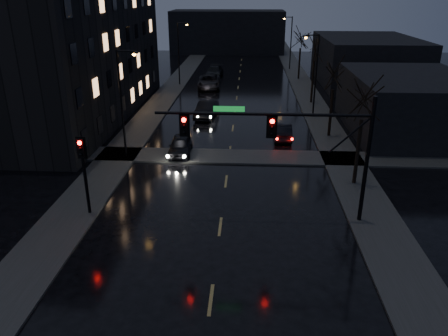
# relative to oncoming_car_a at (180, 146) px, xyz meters

# --- Properties ---
(ground) EXTENTS (160.00, 160.00, 0.00)m
(ground) POSITION_rel_oncoming_car_a_xyz_m (3.78, -18.92, -0.71)
(ground) COLOR black
(ground) RESTS_ON ground
(sidewalk_left) EXTENTS (3.00, 140.00, 0.12)m
(sidewalk_left) POSITION_rel_oncoming_car_a_xyz_m (-4.72, 16.08, -0.65)
(sidewalk_left) COLOR #2D2D2B
(sidewalk_left) RESTS_ON ground
(sidewalk_right) EXTENTS (3.00, 140.00, 0.12)m
(sidewalk_right) POSITION_rel_oncoming_car_a_xyz_m (12.28, 16.08, -0.65)
(sidewalk_right) COLOR #2D2D2B
(sidewalk_right) RESTS_ON ground
(sidewalk_cross) EXTENTS (40.00, 3.00, 0.12)m
(sidewalk_cross) POSITION_rel_oncoming_car_a_xyz_m (3.78, -0.42, -0.65)
(sidewalk_cross) COLOR #2D2D2B
(sidewalk_cross) RESTS_ON ground
(apartment_block) EXTENTS (12.00, 30.00, 12.00)m
(apartment_block) POSITION_rel_oncoming_car_a_xyz_m (-12.72, 11.08, 5.29)
(apartment_block) COLOR black
(apartment_block) RESTS_ON ground
(commercial_right_near) EXTENTS (10.00, 14.00, 5.00)m
(commercial_right_near) POSITION_rel_oncoming_car_a_xyz_m (19.28, 7.08, 1.79)
(commercial_right_near) COLOR black
(commercial_right_near) RESTS_ON ground
(commercial_right_far) EXTENTS (12.00, 18.00, 6.00)m
(commercial_right_far) POSITION_rel_oncoming_car_a_xyz_m (20.78, 29.08, 2.29)
(commercial_right_far) COLOR black
(commercial_right_far) RESTS_ON ground
(far_block) EXTENTS (22.00, 10.00, 8.00)m
(far_block) POSITION_rel_oncoming_car_a_xyz_m (0.78, 59.08, 3.29)
(far_block) COLOR black
(far_block) RESTS_ON ground
(signal_mast) EXTENTS (11.11, 0.41, 7.00)m
(signal_mast) POSITION_rel_oncoming_car_a_xyz_m (7.62, -9.93, 4.16)
(signal_mast) COLOR black
(signal_mast) RESTS_ON ground
(signal_pole_left) EXTENTS (0.35, 0.41, 4.53)m
(signal_pole_left) POSITION_rel_oncoming_car_a_xyz_m (-3.72, -9.93, 2.30)
(signal_pole_left) COLOR black
(signal_pole_left) RESTS_ON ground
(tree_near) EXTENTS (3.52, 3.52, 8.08)m
(tree_near) POSITION_rel_oncoming_car_a_xyz_m (12.18, -4.92, 5.51)
(tree_near) COLOR black
(tree_near) RESTS_ON ground
(tree_mid_a) EXTENTS (3.30, 3.30, 7.58)m
(tree_mid_a) POSITION_rel_oncoming_car_a_xyz_m (12.18, 5.08, 5.12)
(tree_mid_a) COLOR black
(tree_mid_a) RESTS_ON ground
(tree_mid_b) EXTENTS (3.74, 3.74, 8.59)m
(tree_mid_b) POSITION_rel_oncoming_car_a_xyz_m (12.18, 17.08, 5.90)
(tree_mid_b) COLOR black
(tree_mid_b) RESTS_ON ground
(tree_far) EXTENTS (3.43, 3.43, 7.88)m
(tree_far) POSITION_rel_oncoming_car_a_xyz_m (12.18, 31.08, 5.35)
(tree_far) COLOR black
(tree_far) RESTS_ON ground
(streetlight_l_near) EXTENTS (1.53, 0.28, 8.00)m
(streetlight_l_near) POSITION_rel_oncoming_car_a_xyz_m (-3.81, -0.92, 4.06)
(streetlight_l_near) COLOR black
(streetlight_l_near) RESTS_ON ground
(streetlight_l_far) EXTENTS (1.53, 0.28, 8.00)m
(streetlight_l_far) POSITION_rel_oncoming_car_a_xyz_m (-3.81, 26.08, 4.06)
(streetlight_l_far) COLOR black
(streetlight_l_far) RESTS_ON ground
(streetlight_r_mid) EXTENTS (1.53, 0.28, 8.00)m
(streetlight_r_mid) POSITION_rel_oncoming_car_a_xyz_m (11.36, 11.08, 4.06)
(streetlight_r_mid) COLOR black
(streetlight_r_mid) RESTS_ON ground
(streetlight_r_far) EXTENTS (1.53, 0.28, 8.00)m
(streetlight_r_far) POSITION_rel_oncoming_car_a_xyz_m (11.36, 39.08, 4.06)
(streetlight_r_far) COLOR black
(streetlight_r_far) RESTS_ON ground
(oncoming_car_a) EXTENTS (1.87, 4.24, 1.42)m
(oncoming_car_a) POSITION_rel_oncoming_car_a_xyz_m (0.00, 0.00, 0.00)
(oncoming_car_a) COLOR black
(oncoming_car_a) RESTS_ON ground
(oncoming_car_b) EXTENTS (2.22, 4.90, 1.56)m
(oncoming_car_b) POSITION_rel_oncoming_car_a_xyz_m (1.01, 10.65, 0.07)
(oncoming_car_b) COLOR black
(oncoming_car_b) RESTS_ON ground
(oncoming_car_c) EXTENTS (3.04, 6.09, 1.65)m
(oncoming_car_c) POSITION_rel_oncoming_car_a_xyz_m (0.07, 24.43, 0.12)
(oncoming_car_c) COLOR black
(oncoming_car_c) RESTS_ON ground
(oncoming_car_d) EXTENTS (2.54, 5.51, 1.56)m
(oncoming_car_d) POSITION_rel_oncoming_car_a_xyz_m (0.15, 32.01, 0.07)
(oncoming_car_d) COLOR black
(oncoming_car_d) RESTS_ON ground
(lead_car) EXTENTS (1.50, 4.13, 1.35)m
(lead_car) POSITION_rel_oncoming_car_a_xyz_m (8.12, 4.28, -0.03)
(lead_car) COLOR black
(lead_car) RESTS_ON ground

